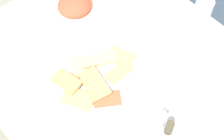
# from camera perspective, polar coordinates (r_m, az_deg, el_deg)

# --- Properties ---
(dining_table) EXTENTS (1.10, 0.86, 0.75)m
(dining_table) POSITION_cam_1_polar(r_m,az_deg,el_deg) (1.26, 1.87, -2.60)
(dining_table) COLOR white
(dining_table) RESTS_ON ground_plane
(pide_platter) EXTENTS (0.31, 0.31, 0.04)m
(pide_platter) POSITION_cam_1_polar(r_m,az_deg,el_deg) (1.17, -2.94, -0.92)
(pide_platter) COLOR white
(pide_platter) RESTS_ON dining_table
(salad_plate_greens) EXTENTS (0.20, 0.20, 0.07)m
(salad_plate_greens) POSITION_cam_1_polar(r_m,az_deg,el_deg) (1.35, -6.22, 10.58)
(salad_plate_greens) COLOR white
(salad_plate_greens) RESTS_ON dining_table
(soda_can) EXTENTS (0.09, 0.09, 0.12)m
(soda_can) POSITION_cam_1_polar(r_m,az_deg,el_deg) (1.31, 14.85, 9.21)
(soda_can) COLOR silver
(soda_can) RESTS_ON dining_table
(drinking_glass) EXTENTS (0.07, 0.07, 0.10)m
(drinking_glass) POSITION_cam_1_polar(r_m,az_deg,el_deg) (1.17, 9.04, 1.67)
(drinking_glass) COLOR silver
(drinking_glass) RESTS_ON dining_table
(condiment_caddy) EXTENTS (0.11, 0.11, 0.08)m
(condiment_caddy) POSITION_cam_1_polar(r_m,az_deg,el_deg) (1.08, 8.79, -9.29)
(condiment_caddy) COLOR #B2B2B7
(condiment_caddy) RESTS_ON dining_table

